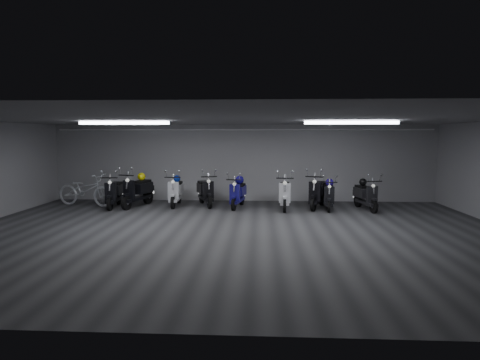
{
  "coord_description": "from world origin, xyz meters",
  "views": [
    {
      "loc": [
        0.63,
        -9.51,
        2.39
      ],
      "look_at": [
        0.03,
        2.5,
        1.05
      ],
      "focal_mm": 29.61,
      "sensor_mm": 36.0,
      "label": 1
    }
  ],
  "objects_px": {
    "scooter_8": "(329,192)",
    "bicycle": "(85,186)",
    "scooter_6": "(285,189)",
    "helmet_3": "(177,179)",
    "scooter_0": "(114,188)",
    "scooter_3": "(205,187)",
    "helmet_1": "(240,180)",
    "scooter_7": "(318,188)",
    "helmet_4": "(142,177)",
    "scooter_4": "(238,189)",
    "helmet_0": "(363,182)",
    "scooter_2": "(176,187)",
    "helmet_2": "(330,182)",
    "scooter_1": "(137,186)",
    "scooter_9": "(366,191)"
  },
  "relations": [
    {
      "from": "scooter_4",
      "to": "helmet_0",
      "type": "relative_size",
      "value": 6.81
    },
    {
      "from": "scooter_3",
      "to": "helmet_3",
      "type": "height_order",
      "value": "scooter_3"
    },
    {
      "from": "scooter_6",
      "to": "bicycle",
      "type": "xyz_separation_m",
      "value": [
        -6.79,
        0.28,
        0.0
      ]
    },
    {
      "from": "scooter_4",
      "to": "helmet_0",
      "type": "xyz_separation_m",
      "value": [
        4.11,
        -0.01,
        0.27
      ]
    },
    {
      "from": "scooter_0",
      "to": "scooter_8",
      "type": "relative_size",
      "value": 1.12
    },
    {
      "from": "scooter_4",
      "to": "helmet_1",
      "type": "relative_size",
      "value": 5.78
    },
    {
      "from": "scooter_3",
      "to": "scooter_4",
      "type": "height_order",
      "value": "scooter_3"
    },
    {
      "from": "helmet_3",
      "to": "helmet_0",
      "type": "bearing_deg",
      "value": -4.03
    },
    {
      "from": "scooter_2",
      "to": "helmet_1",
      "type": "height_order",
      "value": "scooter_2"
    },
    {
      "from": "scooter_8",
      "to": "bicycle",
      "type": "xyz_separation_m",
      "value": [
        -8.24,
        0.28,
        0.08
      ]
    },
    {
      "from": "scooter_1",
      "to": "helmet_1",
      "type": "height_order",
      "value": "scooter_1"
    },
    {
      "from": "scooter_2",
      "to": "scooter_3",
      "type": "bearing_deg",
      "value": 3.82
    },
    {
      "from": "scooter_3",
      "to": "helmet_2",
      "type": "height_order",
      "value": "scooter_3"
    },
    {
      "from": "scooter_2",
      "to": "scooter_8",
      "type": "relative_size",
      "value": 1.1
    },
    {
      "from": "scooter_0",
      "to": "scooter_1",
      "type": "height_order",
      "value": "scooter_1"
    },
    {
      "from": "scooter_6",
      "to": "helmet_3",
      "type": "xyz_separation_m",
      "value": [
        -3.69,
        0.64,
        0.25
      ]
    },
    {
      "from": "scooter_3",
      "to": "scooter_8",
      "type": "distance_m",
      "value": 4.16
    },
    {
      "from": "scooter_7",
      "to": "helmet_2",
      "type": "distance_m",
      "value": 0.41
    },
    {
      "from": "scooter_7",
      "to": "helmet_4",
      "type": "xyz_separation_m",
      "value": [
        -5.99,
        0.22,
        0.32
      ]
    },
    {
      "from": "scooter_0",
      "to": "scooter_4",
      "type": "distance_m",
      "value": 4.14
    },
    {
      "from": "scooter_0",
      "to": "scooter_8",
      "type": "height_order",
      "value": "scooter_0"
    },
    {
      "from": "scooter_2",
      "to": "helmet_2",
      "type": "height_order",
      "value": "scooter_2"
    },
    {
      "from": "scooter_0",
      "to": "scooter_2",
      "type": "relative_size",
      "value": 1.02
    },
    {
      "from": "helmet_4",
      "to": "scooter_4",
      "type": "bearing_deg",
      "value": -4.04
    },
    {
      "from": "scooter_4",
      "to": "helmet_1",
      "type": "xyz_separation_m",
      "value": [
        0.04,
        0.23,
        0.29
      ]
    },
    {
      "from": "scooter_6",
      "to": "scooter_7",
      "type": "distance_m",
      "value": 1.14
    },
    {
      "from": "scooter_8",
      "to": "bicycle",
      "type": "bearing_deg",
      "value": -172.1
    },
    {
      "from": "scooter_4",
      "to": "scooter_1",
      "type": "bearing_deg",
      "value": -168.93
    },
    {
      "from": "helmet_4",
      "to": "helmet_1",
      "type": "bearing_deg",
      "value": -0.14
    },
    {
      "from": "scooter_4",
      "to": "scooter_7",
      "type": "relative_size",
      "value": 0.9
    },
    {
      "from": "scooter_4",
      "to": "helmet_3",
      "type": "height_order",
      "value": "scooter_4"
    },
    {
      "from": "scooter_2",
      "to": "scooter_6",
      "type": "relative_size",
      "value": 0.97
    },
    {
      "from": "helmet_4",
      "to": "scooter_6",
      "type": "bearing_deg",
      "value": -5.14
    },
    {
      "from": "scooter_3",
      "to": "helmet_1",
      "type": "xyz_separation_m",
      "value": [
        1.18,
        -0.06,
        0.25
      ]
    },
    {
      "from": "scooter_7",
      "to": "bicycle",
      "type": "xyz_separation_m",
      "value": [
        -7.91,
        0.06,
        -0.01
      ]
    },
    {
      "from": "scooter_8",
      "to": "scooter_1",
      "type": "bearing_deg",
      "value": -171.82
    },
    {
      "from": "scooter_3",
      "to": "scooter_8",
      "type": "relative_size",
      "value": 1.11
    },
    {
      "from": "scooter_7",
      "to": "helmet_4",
      "type": "bearing_deg",
      "value": -160.41
    },
    {
      "from": "scooter_4",
      "to": "helmet_0",
      "type": "bearing_deg",
      "value": 10.69
    },
    {
      "from": "scooter_9",
      "to": "helmet_2",
      "type": "xyz_separation_m",
      "value": [
        -1.13,
        0.25,
        0.25
      ]
    },
    {
      "from": "scooter_2",
      "to": "scooter_7",
      "type": "xyz_separation_m",
      "value": [
        4.8,
        -0.18,
        0.04
      ]
    },
    {
      "from": "scooter_3",
      "to": "helmet_3",
      "type": "bearing_deg",
      "value": 151.24
    },
    {
      "from": "scooter_3",
      "to": "bicycle",
      "type": "xyz_separation_m",
      "value": [
        -4.11,
        -0.21,
        0.02
      ]
    },
    {
      "from": "scooter_4",
      "to": "helmet_2",
      "type": "xyz_separation_m",
      "value": [
        3.03,
        0.02,
        0.25
      ]
    },
    {
      "from": "helmet_1",
      "to": "helmet_2",
      "type": "relative_size",
      "value": 1.09
    },
    {
      "from": "scooter_6",
      "to": "scooter_3",
      "type": "bearing_deg",
      "value": 173.01
    },
    {
      "from": "bicycle",
      "to": "scooter_0",
      "type": "bearing_deg",
      "value": -90.11
    },
    {
      "from": "scooter_0",
      "to": "scooter_2",
      "type": "xyz_separation_m",
      "value": [
        2.0,
        0.38,
        -0.01
      ]
    },
    {
      "from": "scooter_7",
      "to": "scooter_4",
      "type": "bearing_deg",
      "value": -157.98
    },
    {
      "from": "scooter_4",
      "to": "helmet_3",
      "type": "xyz_separation_m",
      "value": [
        -2.14,
        0.43,
        0.3
      ]
    }
  ]
}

